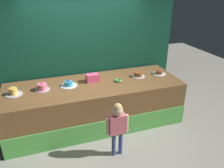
{
  "coord_description": "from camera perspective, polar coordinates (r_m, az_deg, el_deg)",
  "views": [
    {
      "loc": [
        -0.94,
        -3.28,
        2.73
      ],
      "look_at": [
        0.29,
        0.37,
        0.96
      ],
      "focal_mm": 34.97,
      "sensor_mm": 36.0,
      "label": 1
    }
  ],
  "objects": [
    {
      "name": "ground_plane",
      "position": [
        4.37,
        -2.16,
        -14.05
      ],
      "size": [
        12.0,
        12.0,
        0.0
      ],
      "primitive_type": "plane",
      "color": "gray"
    },
    {
      "name": "cake_center",
      "position": [
        4.38,
        -11.27,
        -0.0
      ],
      "size": [
        0.33,
        0.33,
        0.14
      ],
      "color": "white",
      "rests_on": "stage_platform"
    },
    {
      "name": "child_figure",
      "position": [
        3.64,
        1.42,
        -10.07
      ],
      "size": [
        0.39,
        0.18,
        1.02
      ],
      "color": "#3F4C8C",
      "rests_on": "ground_plane"
    },
    {
      "name": "cake_far_left",
      "position": [
        4.34,
        -24.35,
        -1.9
      ],
      "size": [
        0.31,
        0.31,
        0.18
      ],
      "color": "silver",
      "rests_on": "stage_platform"
    },
    {
      "name": "stage_platform",
      "position": [
        4.61,
        -4.44,
        -5.12
      ],
      "size": [
        3.54,
        1.25,
        0.9
      ],
      "color": "brown",
      "rests_on": "ground_plane"
    },
    {
      "name": "cake_right",
      "position": [
        4.77,
        6.84,
        2.49
      ],
      "size": [
        0.29,
        0.29,
        0.1
      ],
      "color": "silver",
      "rests_on": "stage_platform"
    },
    {
      "name": "donut",
      "position": [
        4.5,
        1.66,
        0.91
      ],
      "size": [
        0.15,
        0.15,
        0.04
      ],
      "primitive_type": "torus",
      "color": "#59B259",
      "rests_on": "stage_platform"
    },
    {
      "name": "cake_far_right",
      "position": [
        4.98,
        12.19,
        2.94
      ],
      "size": [
        0.31,
        0.31,
        0.11
      ],
      "color": "white",
      "rests_on": "stage_platform"
    },
    {
      "name": "pink_box",
      "position": [
        4.5,
        -5.13,
        1.65
      ],
      "size": [
        0.26,
        0.17,
        0.16
      ],
      "primitive_type": "cube",
      "rotation": [
        0.0,
        0.0,
        0.02
      ],
      "color": "#F95481",
      "rests_on": "stage_platform"
    },
    {
      "name": "cake_left",
      "position": [
        4.33,
        -17.8,
        -0.75
      ],
      "size": [
        0.27,
        0.27,
        0.16
      ],
      "color": "silver",
      "rests_on": "stage_platform"
    },
    {
      "name": "curtain_backdrop",
      "position": [
        4.86,
        -7.03,
        9.99
      ],
      "size": [
        4.17,
        0.08,
        3.03
      ],
      "primitive_type": "cube",
      "color": "#144C38",
      "rests_on": "ground_plane"
    }
  ]
}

